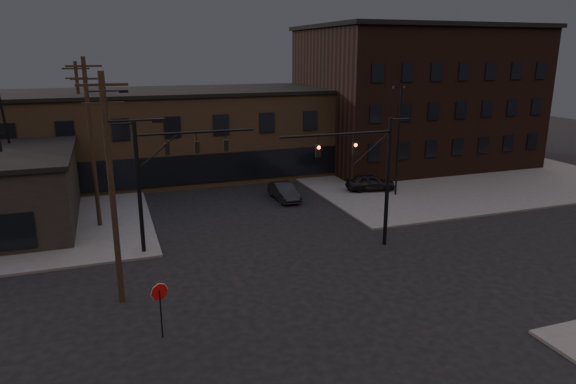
# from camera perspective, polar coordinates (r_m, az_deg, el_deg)

# --- Properties ---
(ground) EXTENTS (140.00, 140.00, 0.00)m
(ground) POSITION_cam_1_polar(r_m,az_deg,el_deg) (26.86, 3.26, -10.75)
(ground) COLOR black
(ground) RESTS_ON ground
(sidewalk_ne) EXTENTS (30.00, 30.00, 0.15)m
(sidewalk_ne) POSITION_cam_1_polar(r_m,az_deg,el_deg) (55.50, 15.55, 2.59)
(sidewalk_ne) COLOR #474744
(sidewalk_ne) RESTS_ON ground
(building_row) EXTENTS (40.00, 12.00, 8.00)m
(building_row) POSITION_cam_1_polar(r_m,az_deg,el_deg) (51.66, -8.82, 6.49)
(building_row) COLOR brown
(building_row) RESTS_ON ground
(building_right) EXTENTS (22.00, 16.00, 14.00)m
(building_right) POSITION_cam_1_polar(r_m,az_deg,el_deg) (57.75, 13.76, 10.16)
(building_right) COLOR black
(building_right) RESTS_ON ground
(traffic_signal_near) EXTENTS (7.12, 0.24, 8.00)m
(traffic_signal_near) POSITION_cam_1_polar(r_m,az_deg,el_deg) (31.29, 9.28, 2.46)
(traffic_signal_near) COLOR black
(traffic_signal_near) RESTS_ON ground
(traffic_signal_far) EXTENTS (7.12, 0.24, 8.00)m
(traffic_signal_far) POSITION_cam_1_polar(r_m,az_deg,el_deg) (31.06, -14.00, 2.26)
(traffic_signal_far) COLOR black
(traffic_signal_far) RESTS_ON ground
(stop_sign) EXTENTS (0.72, 0.33, 2.48)m
(stop_sign) POSITION_cam_1_polar(r_m,az_deg,el_deg) (22.57, -14.05, -11.33)
(stop_sign) COLOR black
(stop_sign) RESTS_ON ground
(utility_pole_near) EXTENTS (3.70, 0.28, 11.00)m
(utility_pole_near) POSITION_cam_1_polar(r_m,az_deg,el_deg) (24.90, -18.89, 0.72)
(utility_pole_near) COLOR black
(utility_pole_near) RESTS_ON ground
(utility_pole_mid) EXTENTS (3.70, 0.28, 11.50)m
(utility_pole_mid) POSITION_cam_1_polar(r_m,az_deg,el_deg) (36.64, -20.92, 5.43)
(utility_pole_mid) COLOR black
(utility_pole_mid) RESTS_ON ground
(utility_pole_far) EXTENTS (2.20, 0.28, 11.00)m
(utility_pole_far) POSITION_cam_1_polar(r_m,az_deg,el_deg) (48.60, -21.97, 7.14)
(utility_pole_far) COLOR black
(utility_pole_far) RESTS_ON ground
(lot_light_a) EXTENTS (1.50, 0.28, 9.14)m
(lot_light_a) POSITION_cam_1_polar(r_m,az_deg,el_deg) (43.06, 12.23, 6.61)
(lot_light_a) COLOR black
(lot_light_a) RESTS_ON ground
(lot_light_b) EXTENTS (1.50, 0.28, 9.14)m
(lot_light_b) POSITION_cam_1_polar(r_m,az_deg,el_deg) (50.46, 15.12, 7.67)
(lot_light_b) COLOR black
(lot_light_b) RESTS_ON ground
(parked_car_lot_a) EXTENTS (4.46, 2.55, 1.43)m
(parked_car_lot_a) POSITION_cam_1_polar(r_m,az_deg,el_deg) (44.94, 9.15, 1.07)
(parked_car_lot_a) COLOR black
(parked_car_lot_a) RESTS_ON sidewalk_ne
(parked_car_lot_b) EXTENTS (4.47, 3.33, 1.21)m
(parked_car_lot_b) POSITION_cam_1_polar(r_m,az_deg,el_deg) (53.09, 11.17, 3.05)
(parked_car_lot_b) COLOR #ADADAF
(parked_car_lot_b) RESTS_ON sidewalk_ne
(car_crossing) EXTENTS (1.59, 4.31, 1.41)m
(car_crossing) POSITION_cam_1_polar(r_m,az_deg,el_deg) (42.04, -0.47, 0.05)
(car_crossing) COLOR black
(car_crossing) RESTS_ON ground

